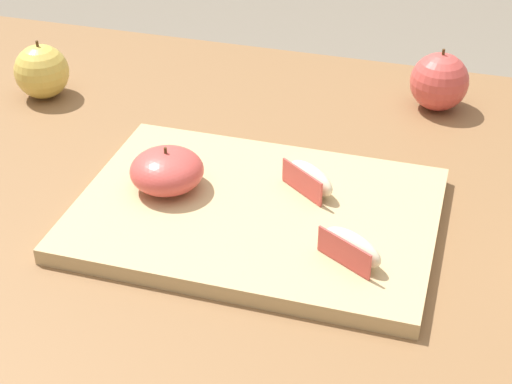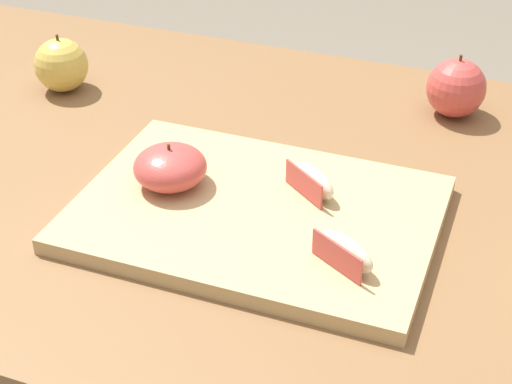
{
  "view_description": "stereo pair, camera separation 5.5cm",
  "coord_description": "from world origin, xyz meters",
  "px_view_note": "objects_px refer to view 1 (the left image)",
  "views": [
    {
      "loc": [
        0.26,
        -0.79,
        1.28
      ],
      "look_at": [
        0.05,
        -0.08,
        0.78
      ],
      "focal_mm": 56.45,
      "sensor_mm": 36.0,
      "label": 1
    },
    {
      "loc": [
        0.31,
        -0.78,
        1.28
      ],
      "look_at": [
        0.05,
        -0.08,
        0.78
      ],
      "focal_mm": 56.45,
      "sensor_mm": 36.0,
      "label": 2
    }
  ],
  "objects_px": {
    "cutting_board": "(256,214)",
    "whole_apple_pink_lady": "(439,82)",
    "whole_apple_golden": "(42,72)",
    "apple_wedge_middle": "(352,247)",
    "apple_wedge_back": "(310,178)",
    "apple_half_skin_up": "(167,171)"
  },
  "relations": [
    {
      "from": "whole_apple_golden",
      "to": "apple_wedge_back",
      "type": "bearing_deg",
      "value": -20.36
    },
    {
      "from": "apple_wedge_back",
      "to": "whole_apple_pink_lady",
      "type": "height_order",
      "value": "whole_apple_pink_lady"
    },
    {
      "from": "cutting_board",
      "to": "whole_apple_golden",
      "type": "bearing_deg",
      "value": 151.18
    },
    {
      "from": "cutting_board",
      "to": "whole_apple_golden",
      "type": "height_order",
      "value": "whole_apple_golden"
    },
    {
      "from": "cutting_board",
      "to": "whole_apple_pink_lady",
      "type": "bearing_deg",
      "value": 63.47
    },
    {
      "from": "cutting_board",
      "to": "apple_wedge_back",
      "type": "height_order",
      "value": "apple_wedge_back"
    },
    {
      "from": "apple_half_skin_up",
      "to": "apple_wedge_middle",
      "type": "distance_m",
      "value": 0.24
    },
    {
      "from": "whole_apple_pink_lady",
      "to": "whole_apple_golden",
      "type": "bearing_deg",
      "value": -167.24
    },
    {
      "from": "cutting_board",
      "to": "whole_apple_pink_lady",
      "type": "relative_size",
      "value": 4.49
    },
    {
      "from": "apple_wedge_middle",
      "to": "cutting_board",
      "type": "bearing_deg",
      "value": 152.03
    },
    {
      "from": "apple_half_skin_up",
      "to": "whole_apple_golden",
      "type": "xyz_separation_m",
      "value": [
        -0.27,
        0.2,
        -0.0
      ]
    },
    {
      "from": "apple_half_skin_up",
      "to": "whole_apple_pink_lady",
      "type": "height_order",
      "value": "whole_apple_pink_lady"
    },
    {
      "from": "apple_wedge_middle",
      "to": "apple_half_skin_up",
      "type": "bearing_deg",
      "value": 162.52
    },
    {
      "from": "whole_apple_pink_lady",
      "to": "apple_wedge_back",
      "type": "bearing_deg",
      "value": -112.4
    },
    {
      "from": "apple_half_skin_up",
      "to": "apple_wedge_middle",
      "type": "xyz_separation_m",
      "value": [
        0.23,
        -0.07,
        -0.01
      ]
    },
    {
      "from": "apple_wedge_back",
      "to": "whole_apple_golden",
      "type": "distance_m",
      "value": 0.46
    },
    {
      "from": "apple_half_skin_up",
      "to": "whole_apple_golden",
      "type": "distance_m",
      "value": 0.34
    },
    {
      "from": "apple_half_skin_up",
      "to": "cutting_board",
      "type": "bearing_deg",
      "value": -4.41
    },
    {
      "from": "apple_wedge_middle",
      "to": "apple_wedge_back",
      "type": "bearing_deg",
      "value": 121.72
    },
    {
      "from": "cutting_board",
      "to": "whole_apple_golden",
      "type": "xyz_separation_m",
      "value": [
        -0.38,
        0.21,
        0.03
      ]
    },
    {
      "from": "apple_half_skin_up",
      "to": "whole_apple_pink_lady",
      "type": "distance_m",
      "value": 0.43
    },
    {
      "from": "apple_half_skin_up",
      "to": "apple_wedge_middle",
      "type": "bearing_deg",
      "value": -17.48
    }
  ]
}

